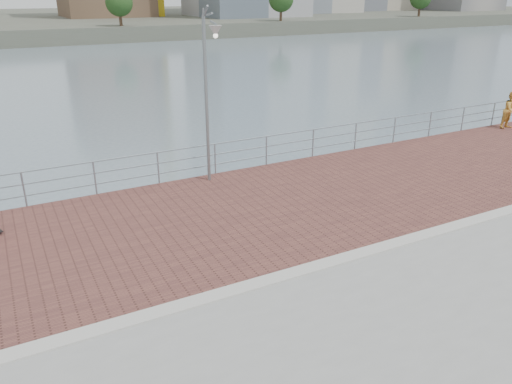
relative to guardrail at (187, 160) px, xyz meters
name	(u,v)px	position (x,y,z in m)	size (l,w,h in m)	color
water	(294,344)	(0.00, -7.00, -2.69)	(400.00, 400.00, 0.00)	slate
brick_lane	(230,215)	(0.00, -3.40, -0.68)	(40.00, 6.80, 0.02)	brown
curb	(297,272)	(0.00, -7.00, -0.66)	(40.00, 0.40, 0.06)	#B7B5AD
far_shore	(5,22)	(0.00, 115.50, -1.44)	(320.00, 95.00, 2.50)	#4C5142
guardrail	(187,160)	(0.00, 0.00, 0.00)	(39.06, 0.06, 1.13)	#8C9EA8
street_lamp	(210,68)	(0.58, -0.89, 3.12)	(0.39, 1.14, 5.37)	slate
bystander	(511,110)	(15.62, -0.72, 0.18)	(0.83, 0.64, 1.70)	gold
shoreline_trees	(97,2)	(11.52, 70.00, 3.51)	(144.33, 4.83, 6.43)	#473323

